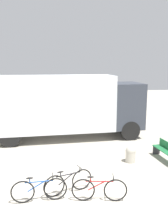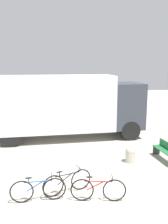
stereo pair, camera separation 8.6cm
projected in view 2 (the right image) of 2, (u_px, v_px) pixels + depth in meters
The scene contains 7 objects.
ground_plane at pixel (81, 191), 8.29m from camera, with size 60.00×60.00×0.00m, color #A8A091.
delivery_truck at pixel (61, 104), 13.72m from camera, with size 9.09×2.74×3.53m.
park_bench at pixel (167, 151), 10.83m from camera, with size 0.57×1.69×0.78m.
bicycle_near at pixel (38, 190), 7.63m from camera, with size 1.71×0.44×0.82m.
bicycle_middle at pixel (67, 182), 8.12m from camera, with size 1.62×0.69×0.82m.
bicycle_far at pixel (98, 189), 7.64m from camera, with size 1.71×0.44×0.82m.
bollard_near_bench at pixel (130, 154), 10.66m from camera, with size 0.44×0.44×0.73m.
Camera 2 is at (-0.75, -7.59, 4.19)m, focal length 40.00 mm.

